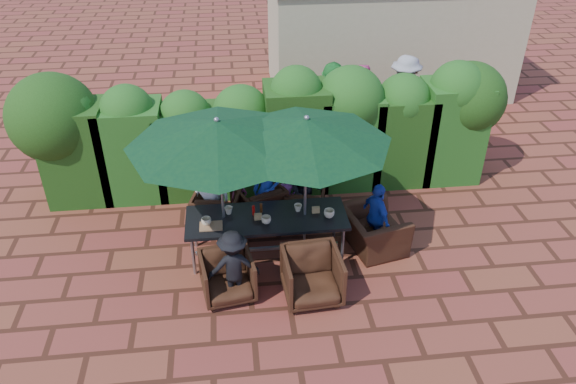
{
  "coord_description": "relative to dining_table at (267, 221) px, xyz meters",
  "views": [
    {
      "loc": [
        -0.7,
        -7.03,
        5.82
      ],
      "look_at": [
        0.14,
        0.4,
        1.04
      ],
      "focal_mm": 35.0,
      "sensor_mm": 36.0,
      "label": 1
    }
  ],
  "objects": [
    {
      "name": "adult_far_mid",
      "position": [
        0.08,
        0.88,
        0.01
      ],
      "size": [
        0.57,
        0.5,
        1.37
      ],
      "primitive_type": "imported",
      "rotation": [
        0.0,
        0.0,
        -0.22
      ],
      "color": "#1F39A8",
      "rests_on": "ground"
    },
    {
      "name": "number_block_left",
      "position": [
        -0.14,
        -0.05,
        0.12
      ],
      "size": [
        0.12,
        0.06,
        0.1
      ],
      "primitive_type": "cube",
      "color": "tan",
      "rests_on": "dining_table"
    },
    {
      "name": "building",
      "position": [
        3.73,
        6.83,
        0.93
      ],
      "size": [
        6.2,
        3.08,
        3.2
      ],
      "color": "tan",
      "rests_on": "ground"
    },
    {
      "name": "pedestrian_b",
      "position": [
        2.41,
        4.18,
        0.14
      ],
      "size": [
        0.83,
        0.56,
        1.64
      ],
      "primitive_type": "imported",
      "rotation": [
        0.0,
        0.0,
        3.24
      ],
      "color": "#D34A8E",
      "rests_on": "ground"
    },
    {
      "name": "chair_far_left",
      "position": [
        -0.78,
        0.86,
        -0.28
      ],
      "size": [
        0.94,
        0.9,
        0.8
      ],
      "primitive_type": "imported",
      "rotation": [
        0.0,
        0.0,
        2.89
      ],
      "color": "black",
      "rests_on": "ground"
    },
    {
      "name": "cup_b",
      "position": [
        -0.59,
        0.16,
        0.13
      ],
      "size": [
        0.13,
        0.13,
        0.12
      ],
      "primitive_type": "imported",
      "color": "beige",
      "rests_on": "dining_table"
    },
    {
      "name": "sauce_bottle",
      "position": [
        -0.07,
        0.13,
        0.16
      ],
      "size": [
        0.04,
        0.04,
        0.17
      ],
      "primitive_type": "cylinder",
      "color": "#4C230C",
      "rests_on": "dining_table"
    },
    {
      "name": "pedestrian_a",
      "position": [
        1.75,
        4.0,
        0.21
      ],
      "size": [
        1.75,
        1.01,
        1.78
      ],
      "primitive_type": "imported",
      "rotation": [
        0.0,
        0.0,
        2.88
      ],
      "color": "green",
      "rests_on": "ground"
    },
    {
      "name": "pedestrian_c",
      "position": [
        3.37,
        4.01,
        0.25
      ],
      "size": [
        1.18,
        1.25,
        1.85
      ],
      "primitive_type": "imported",
      "rotation": [
        0.0,
        0.0,
        2.28
      ],
      "color": "#9998A1",
      "rests_on": "ground"
    },
    {
      "name": "umbrella_left",
      "position": [
        -0.67,
        0.08,
        1.54
      ],
      "size": [
        2.7,
        2.7,
        2.46
      ],
      "color": "gray",
      "rests_on": "ground"
    },
    {
      "name": "adult_end_right",
      "position": [
        1.78,
        0.0,
        -0.07
      ],
      "size": [
        0.56,
        0.78,
        1.2
      ],
      "primitive_type": "imported",
      "rotation": [
        0.0,
        0.0,
        1.89
      ],
      "color": "#1F39A8",
      "rests_on": "ground"
    },
    {
      "name": "umbrella_right",
      "position": [
        0.6,
        -0.0,
        1.54
      ],
      "size": [
        2.55,
        2.55,
        2.46
      ],
      "color": "gray",
      "rests_on": "ground"
    },
    {
      "name": "chair_far_mid",
      "position": [
        -0.06,
        1.0,
        -0.28
      ],
      "size": [
        0.99,
        0.97,
        0.79
      ],
      "primitive_type": "imported",
      "rotation": [
        0.0,
        0.0,
        3.56
      ],
      "color": "black",
      "rests_on": "ground"
    },
    {
      "name": "ground",
      "position": [
        0.23,
        -0.16,
        -0.68
      ],
      "size": [
        80.0,
        80.0,
        0.0
      ],
      "primitive_type": "plane",
      "color": "brown",
      "rests_on": "ground"
    },
    {
      "name": "dining_table",
      "position": [
        0.0,
        0.0,
        0.0
      ],
      "size": [
        2.53,
        0.9,
        0.75
      ],
      "color": "black",
      "rests_on": "ground"
    },
    {
      "name": "chair_near_right",
      "position": [
        0.58,
        -1.05,
        -0.25
      ],
      "size": [
        0.87,
        0.82,
        0.85
      ],
      "primitive_type": "imported",
      "rotation": [
        0.0,
        0.0,
        0.06
      ],
      "color": "black",
      "rests_on": "ground"
    },
    {
      "name": "hedge_wall",
      "position": [
        0.19,
        2.16,
        0.61
      ],
      "size": [
        9.1,
        1.6,
        2.4
      ],
      "color": "#19370F",
      "rests_on": "ground"
    },
    {
      "name": "adult_far_left",
      "position": [
        -0.87,
        0.85,
        -0.0
      ],
      "size": [
        0.76,
        0.6,
        1.35
      ],
      "primitive_type": "imported",
      "rotation": [
        0.0,
        0.0,
        -0.36
      ],
      "color": "silver",
      "rests_on": "ground"
    },
    {
      "name": "ketchup_bottle",
      "position": [
        -0.2,
        0.08,
        0.16
      ],
      "size": [
        0.04,
        0.04,
        0.17
      ],
      "primitive_type": "cylinder",
      "color": "#B20C0A",
      "rests_on": "dining_table"
    },
    {
      "name": "chair_end_right",
      "position": [
        1.75,
        0.02,
        -0.23
      ],
      "size": [
        0.89,
        1.15,
        0.9
      ],
      "primitive_type": "imported",
      "rotation": [
        0.0,
        0.0,
        1.8
      ],
      "color": "black",
      "rests_on": "ground"
    },
    {
      "name": "chair_near_left",
      "position": [
        -0.65,
        -0.87,
        -0.29
      ],
      "size": [
        0.85,
        0.81,
        0.77
      ],
      "primitive_type": "imported",
      "rotation": [
        0.0,
        0.0,
        0.16
      ],
      "color": "black",
      "rests_on": "ground"
    },
    {
      "name": "number_block_right",
      "position": [
        0.79,
        0.03,
        0.12
      ],
      "size": [
        0.12,
        0.06,
        0.1
      ],
      "primitive_type": "cube",
      "color": "tan",
      "rests_on": "dining_table"
    },
    {
      "name": "serving_tray",
      "position": [
        -0.87,
        -0.16,
        0.08
      ],
      "size": [
        0.35,
        0.25,
        0.02
      ],
      "primitive_type": "cube",
      "color": "#8F6645",
      "rests_on": "dining_table"
    },
    {
      "name": "adult_far_right",
      "position": [
        0.75,
        0.94,
        -0.07
      ],
      "size": [
        0.64,
        0.46,
        1.22
      ],
      "primitive_type": "imported",
      "rotation": [
        0.0,
        0.0,
        -0.19
      ],
      "color": "black",
      "rests_on": "ground"
    },
    {
      "name": "child_left",
      "position": [
        -0.4,
        1.08,
        -0.28
      ],
      "size": [
        0.31,
        0.26,
        0.8
      ],
      "primitive_type": "imported",
      "rotation": [
        0.0,
        0.0,
        -0.09
      ],
      "color": "#D34A8E",
      "rests_on": "ground"
    },
    {
      "name": "cup_a",
      "position": [
        -0.94,
        -0.1,
        0.13
      ],
      "size": [
        0.15,
        0.15,
        0.12
      ],
      "primitive_type": "imported",
      "color": "beige",
      "rests_on": "dining_table"
    },
    {
      "name": "cup_d",
      "position": [
        0.51,
        0.11,
        0.13
      ],
      "size": [
        0.12,
        0.12,
        0.12
      ],
      "primitive_type": "imported",
      "color": "beige",
      "rests_on": "dining_table"
    },
    {
      "name": "chair_far_right",
      "position": [
        0.75,
        0.97,
        -0.33
      ],
      "size": [
        0.79,
        0.76,
        0.69
      ],
      "primitive_type": "imported",
      "rotation": [
        0.0,
        0.0,
        2.91
      ],
      "color": "black",
      "rests_on": "ground"
    },
    {
      "name": "adult_near_left",
      "position": [
        -0.56,
        -0.93,
        -0.1
      ],
      "size": [
        0.76,
        0.38,
        1.16
      ],
      "primitive_type": "imported",
      "rotation": [
        0.0,
        0.0,
        3.19
      ],
      "color": "black",
      "rests_on": "ground"
    },
    {
      "name": "cup_c",
      "position": [
        -0.02,
        -0.16,
        0.13
      ],
      "size": [
        0.15,
        0.15,
        0.12
      ],
      "primitive_type": "imported",
      "color": "beige",
      "rests_on": "dining_table"
    },
    {
      "name": "cup_e",
      "position": [
        0.97,
        -0.11,
        0.14
      ],
      "size": [
        0.17,
        0.17,
        0.13
      ],
      "primitive_type": "imported",
      "color": "beige",
      "rests_on": "dining_table"
    },
    {
      "name": "child_right",
      "position": [
        0.44,
        0.98,
        -0.23
      ],
      "size": [
        0.36,
        0.31,
        0.89
      ],
      "primitive_type": "imported",
      "rotation": [
        0.0,
        0.0,
        -0.16
      ],
      "color": "#96479B",
      "rests_on": "ground"
    }
  ]
}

